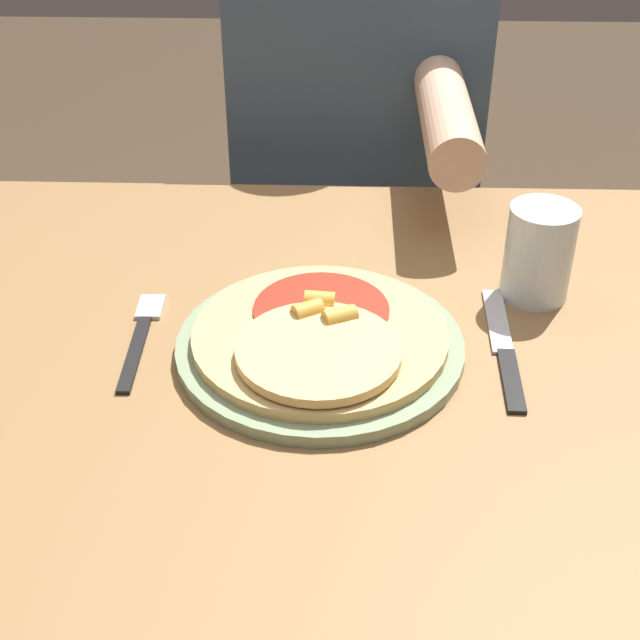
# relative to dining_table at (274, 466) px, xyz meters

# --- Properties ---
(dining_table) EXTENTS (1.05, 0.88, 0.76)m
(dining_table) POSITION_rel_dining_table_xyz_m (0.00, 0.00, 0.00)
(dining_table) COLOR olive
(dining_table) RESTS_ON ground_plane
(plate) EXTENTS (0.30, 0.30, 0.01)m
(plate) POSITION_rel_dining_table_xyz_m (0.05, 0.05, 0.13)
(plate) COLOR gray
(plate) RESTS_ON dining_table
(pizza) EXTENTS (0.26, 0.26, 0.04)m
(pizza) POSITION_rel_dining_table_xyz_m (0.05, 0.04, 0.14)
(pizza) COLOR tan
(pizza) RESTS_ON plate
(fork) EXTENTS (0.03, 0.18, 0.00)m
(fork) POSITION_rel_dining_table_xyz_m (-0.14, 0.07, 0.12)
(fork) COLOR black
(fork) RESTS_ON dining_table
(knife) EXTENTS (0.03, 0.22, 0.00)m
(knife) POSITION_rel_dining_table_xyz_m (0.24, 0.05, 0.12)
(knife) COLOR black
(knife) RESTS_ON dining_table
(drinking_glass) EXTENTS (0.08, 0.08, 0.11)m
(drinking_glass) POSITION_rel_dining_table_xyz_m (0.29, 0.16, 0.18)
(drinking_glass) COLOR silver
(drinking_glass) RESTS_ON dining_table
(person_diner) EXTENTS (0.39, 0.52, 1.19)m
(person_diner) POSITION_rel_dining_table_xyz_m (0.09, 0.67, 0.05)
(person_diner) COLOR #2D2D38
(person_diner) RESTS_ON ground_plane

